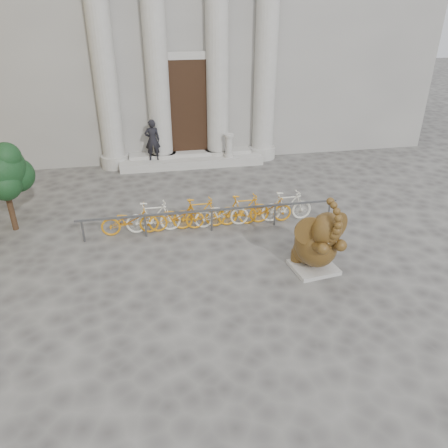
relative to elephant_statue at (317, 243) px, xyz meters
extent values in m
plane|color=#474442|center=(-2.22, -0.78, -0.81)|extent=(80.00, 80.00, 0.00)
cube|color=gray|center=(-2.22, 14.22, 5.19)|extent=(22.00, 10.00, 12.00)
cube|color=black|center=(-2.22, 9.14, 1.49)|extent=(2.40, 0.16, 4.00)
cylinder|color=#A8A59E|center=(-5.42, 9.02, 3.19)|extent=(0.90, 0.90, 8.00)
cylinder|color=#A8A59E|center=(-3.42, 9.02, 3.19)|extent=(0.90, 0.90, 8.00)
cylinder|color=#A8A59E|center=(-1.02, 9.02, 3.19)|extent=(0.90, 0.90, 8.00)
cylinder|color=#A8A59E|center=(0.98, 9.02, 3.19)|extent=(0.90, 0.90, 8.00)
cube|color=#A8A59E|center=(-2.22, 8.62, -0.63)|extent=(6.00, 1.20, 0.36)
cube|color=#A8A59E|center=(-0.01, 0.04, -0.76)|extent=(1.25, 1.15, 0.11)
ellipsoid|color=black|center=(-0.04, 0.28, -0.36)|extent=(1.06, 1.02, 0.71)
ellipsoid|color=black|center=(-0.01, 0.06, -0.05)|extent=(1.25, 1.48, 1.16)
cylinder|color=black|center=(-0.36, 0.38, -0.55)|extent=(0.38, 0.38, 0.29)
cylinder|color=black|center=(0.24, 0.47, -0.55)|extent=(0.38, 0.38, 0.29)
cylinder|color=black|center=(-0.19, -0.42, 0.17)|extent=(0.36, 0.70, 0.44)
cylinder|color=black|center=(0.30, -0.35, 0.17)|extent=(0.36, 0.70, 0.44)
ellipsoid|color=black|center=(0.05, -0.34, 0.57)|extent=(0.85, 0.82, 0.89)
cylinder|color=black|center=(-0.34, -0.26, 0.53)|extent=(0.76, 0.18, 0.76)
cylinder|color=black|center=(0.41, -0.15, 0.53)|extent=(0.70, 0.39, 0.76)
cone|color=beige|center=(-0.05, -0.58, 0.39)|extent=(0.17, 0.27, 0.12)
cone|color=beige|center=(0.21, -0.54, 0.39)|extent=(0.11, 0.26, 0.12)
cube|color=slate|center=(-2.32, 2.64, -0.11)|extent=(8.00, 0.06, 0.06)
cylinder|color=slate|center=(-6.12, 2.64, -0.46)|extent=(0.06, 0.06, 0.70)
cylinder|color=slate|center=(-4.32, 2.64, -0.46)|extent=(0.06, 0.06, 0.70)
cylinder|color=slate|center=(-2.32, 2.64, -0.46)|extent=(0.06, 0.06, 0.70)
cylinder|color=slate|center=(-0.32, 2.64, -0.46)|extent=(0.06, 0.06, 0.70)
cylinder|color=slate|center=(1.48, 2.64, -0.46)|extent=(0.06, 0.06, 0.70)
imported|color=orange|center=(-4.77, 2.89, -0.31)|extent=(1.70, 0.50, 1.00)
imported|color=silver|center=(-4.07, 2.89, -0.31)|extent=(1.66, 0.47, 1.00)
imported|color=orange|center=(-3.37, 2.89, -0.31)|extent=(1.70, 0.50, 1.00)
imported|color=orange|center=(-2.67, 2.89, -0.31)|extent=(1.66, 0.47, 1.00)
imported|color=silver|center=(-1.97, 2.89, -0.31)|extent=(1.70, 0.50, 1.00)
imported|color=orange|center=(-1.26, 2.89, -0.31)|extent=(1.66, 0.47, 1.00)
imported|color=orange|center=(-0.56, 2.89, -0.31)|extent=(1.70, 0.50, 1.00)
imported|color=silver|center=(0.14, 2.89, -0.31)|extent=(1.66, 0.47, 1.00)
cylinder|color=#332114|center=(-8.29, 3.84, 0.04)|extent=(0.17, 0.17, 1.70)
sphere|color=black|center=(-8.29, 3.84, 1.17)|extent=(1.42, 1.42, 1.42)
sphere|color=black|center=(-7.96, 4.03, 0.89)|extent=(1.04, 1.04, 1.04)
sphere|color=black|center=(-8.20, 3.56, 0.79)|extent=(0.94, 0.94, 0.94)
sphere|color=black|center=(-8.06, 3.74, 1.55)|extent=(0.85, 0.85, 0.85)
imported|color=black|center=(-3.81, 8.54, 0.39)|extent=(0.62, 0.42, 1.69)
cylinder|color=#A8A59E|center=(-0.67, 8.32, -0.39)|extent=(0.40, 0.40, 0.12)
cylinder|color=#A8A59E|center=(-0.67, 8.32, 0.00)|extent=(0.28, 0.28, 0.90)
cylinder|color=#A8A59E|center=(-0.67, 8.32, 0.48)|extent=(0.40, 0.40, 0.10)
camera|label=1|loc=(-4.12, -9.07, 5.64)|focal=35.00mm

